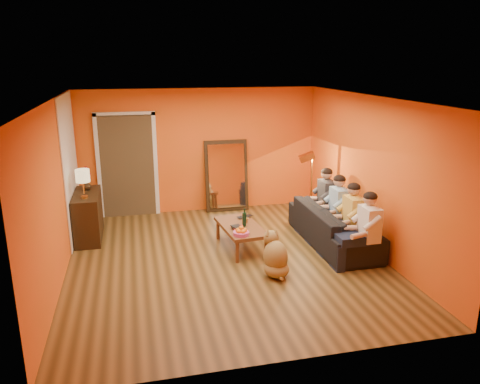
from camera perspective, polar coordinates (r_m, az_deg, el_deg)
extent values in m
cube|color=brown|center=(7.73, -1.70, -8.31)|extent=(5.00, 5.50, 0.00)
cube|color=white|center=(7.07, -1.88, 11.28)|extent=(5.00, 5.50, 0.00)
cube|color=#EB581B|center=(9.94, -4.95, 5.02)|extent=(5.00, 0.00, 2.60)
cube|color=#EB581B|center=(7.25, -21.55, -0.19)|extent=(0.00, 5.50, 2.60)
cube|color=#EB581B|center=(8.14, 15.74, 2.04)|extent=(0.00, 5.50, 2.60)
cube|color=white|center=(8.93, -19.97, 2.86)|extent=(0.02, 1.90, 2.58)
cube|color=#3F2D19|center=(9.97, -13.55, 3.20)|extent=(1.06, 0.30, 2.10)
cube|color=white|center=(9.87, -16.86, 2.83)|extent=(0.08, 0.06, 2.20)
cube|color=white|center=(9.86, -10.24, 3.25)|extent=(0.08, 0.06, 2.20)
cube|color=white|center=(9.68, -13.96, 9.23)|extent=(1.22, 0.06, 0.08)
cube|color=black|center=(10.03, -1.66, 2.01)|extent=(0.92, 0.27, 1.51)
cube|color=white|center=(9.99, -1.61, 1.96)|extent=(0.78, 0.21, 1.35)
cube|color=black|center=(8.94, -18.02, -2.78)|extent=(0.44, 1.18, 0.85)
imported|color=black|center=(8.45, 11.33, -4.04)|extent=(2.28, 0.89, 0.67)
cylinder|color=black|center=(7.95, 0.53, -3.13)|extent=(0.07, 0.07, 0.31)
imported|color=#B27F3F|center=(8.16, 0.73, -3.46)|extent=(0.12, 0.12, 0.09)
imported|color=black|center=(8.40, 0.75, -3.12)|extent=(0.35, 0.28, 0.02)
imported|color=black|center=(7.81, -0.85, -4.60)|extent=(0.21, 0.27, 0.02)
imported|color=#A71B13|center=(7.82, -0.80, -4.42)|extent=(0.19, 0.25, 0.02)
imported|color=black|center=(7.79, -0.84, -4.35)|extent=(0.21, 0.25, 0.02)
imported|color=black|center=(9.03, -18.18, 0.78)|extent=(0.16, 0.16, 0.17)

